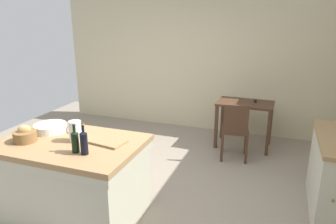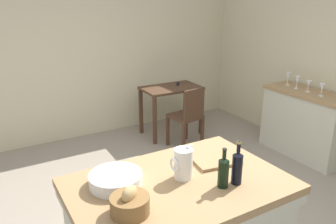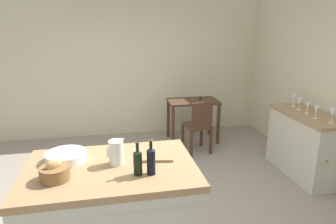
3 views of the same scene
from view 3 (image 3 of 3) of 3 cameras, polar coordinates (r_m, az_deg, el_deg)
ground_plane at (r=3.74m, az=-3.28°, el=-17.31°), size 6.76×6.76×0.00m
wall_back at (r=5.75m, az=-7.24°, el=8.47°), size 5.32×0.12×2.60m
island_table at (r=2.87m, az=-10.58°, el=-17.59°), size 1.49×0.99×0.89m
side_cabinet at (r=4.63m, az=24.94°, el=-5.66°), size 0.52×1.19×0.91m
writing_desk at (r=5.41m, az=4.84°, el=0.95°), size 0.91×0.58×0.82m
wooden_chair at (r=4.90m, az=5.92°, el=-2.52°), size 0.45×0.45×0.91m
pitcher at (r=2.65m, az=-10.01°, el=-7.65°), size 0.17×0.13×0.26m
wash_bowl at (r=2.84m, az=-19.09°, el=-8.17°), size 0.36×0.36×0.09m
bread_basket at (r=2.54m, az=-21.08°, el=-10.80°), size 0.23×0.23×0.18m
cutting_board at (r=2.77m, az=-2.68°, el=-8.53°), size 0.37×0.28×0.02m
wine_bottle_dark at (r=2.44m, az=-3.30°, el=-9.28°), size 0.07×0.07×0.31m
wine_bottle_amber at (r=2.44m, az=-5.87°, el=-9.57°), size 0.07×0.07×0.28m
wine_glass_far_left at (r=4.16m, az=29.28°, el=-0.18°), size 0.07×0.07×0.19m
wine_glass_left at (r=4.28m, az=26.82°, el=0.31°), size 0.07×0.07×0.16m
wine_glass_middle at (r=4.47m, az=25.44°, el=1.01°), size 0.07×0.07×0.15m
wine_glass_right at (r=4.62m, az=24.14°, el=1.81°), size 0.07×0.07×0.17m
wine_glass_far_right at (r=4.80m, az=23.26°, el=2.51°), size 0.07×0.07×0.18m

